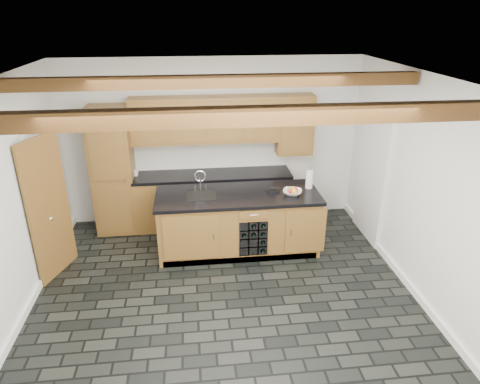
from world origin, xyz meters
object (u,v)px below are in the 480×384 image
object	(u,v)px
island	(238,222)
kitchen_scale	(273,189)
fruit_bowl	(292,192)
paper_towel	(309,180)

from	to	relation	value
island	kitchen_scale	xyz separation A→B (m)	(0.54, 0.06, 0.49)
fruit_bowl	paper_towel	xyz separation A→B (m)	(0.31, 0.22, 0.10)
kitchen_scale	fruit_bowl	bearing A→B (deg)	-29.26
paper_towel	fruit_bowl	bearing A→B (deg)	-145.23
paper_towel	kitchen_scale	bearing A→B (deg)	-173.84
island	paper_towel	size ratio (longest dim) A/B	8.95
island	fruit_bowl	size ratio (longest dim) A/B	8.91
fruit_bowl	paper_towel	size ratio (longest dim) A/B	1.00
fruit_bowl	paper_towel	world-z (taller)	paper_towel
island	fruit_bowl	bearing A→B (deg)	-6.90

